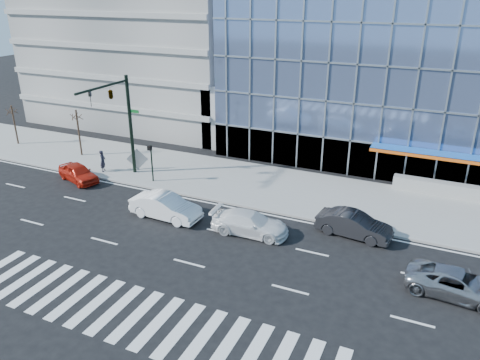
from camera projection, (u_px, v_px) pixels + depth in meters
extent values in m
plane|color=black|center=(221.00, 232.00, 29.75)|extent=(160.00, 160.00, 0.00)
cube|color=gray|center=(267.00, 186.00, 36.44)|extent=(120.00, 8.00, 0.15)
cube|color=#667CAA|center=(480.00, 67.00, 43.38)|extent=(42.00, 26.00, 15.00)
cube|color=gray|center=(167.00, 27.00, 55.38)|extent=(24.00, 24.00, 20.00)
cube|color=gray|center=(248.00, 112.00, 46.01)|extent=(6.00, 8.00, 6.00)
cylinder|color=black|center=(131.00, 125.00, 37.39)|extent=(0.28, 0.28, 8.00)
cylinder|color=black|center=(102.00, 87.00, 33.65)|extent=(0.18, 5.60, 0.18)
imported|color=black|center=(90.00, 99.00, 32.70)|extent=(0.18, 0.22, 1.10)
imported|color=black|center=(110.00, 93.00, 34.55)|extent=(0.48, 2.24, 0.90)
cube|color=#0C591E|center=(134.00, 111.00, 36.76)|extent=(0.90, 0.05, 0.25)
cylinder|color=black|center=(152.00, 163.00, 36.56)|extent=(0.12, 0.12, 3.00)
cube|color=black|center=(150.00, 148.00, 35.93)|extent=(0.30, 0.25, 0.35)
cylinder|color=#332319|center=(79.00, 133.00, 42.05)|extent=(0.16, 0.16, 4.20)
ellipsoid|color=#332319|center=(76.00, 115.00, 41.40)|extent=(1.10, 1.10, 0.90)
cylinder|color=#332319|center=(15.00, 125.00, 45.18)|extent=(0.16, 0.16, 3.80)
ellipsoid|color=#332319|center=(12.00, 109.00, 44.59)|extent=(1.10, 1.10, 0.90)
imported|color=#A2A3A7|center=(457.00, 284.00, 23.39)|extent=(5.16, 2.73, 1.38)
imported|color=white|center=(250.00, 223.00, 29.32)|extent=(5.04, 2.30, 1.43)
imported|color=white|center=(166.00, 207.00, 31.28)|extent=(5.04, 1.95, 1.64)
imported|color=black|center=(354.00, 225.00, 29.01)|extent=(4.81, 2.14, 1.54)
imported|color=#B31C0D|center=(78.00, 173.00, 37.24)|extent=(4.46, 2.93, 1.41)
imported|color=black|center=(103.00, 161.00, 38.75)|extent=(0.63, 0.77, 1.81)
cube|color=#989898|center=(137.00, 159.00, 39.13)|extent=(1.71, 0.79, 1.84)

